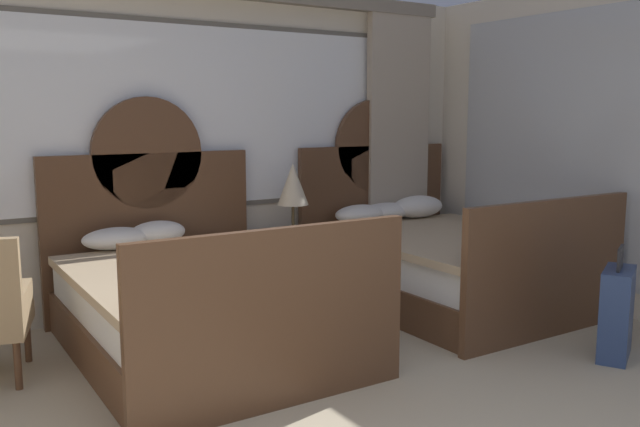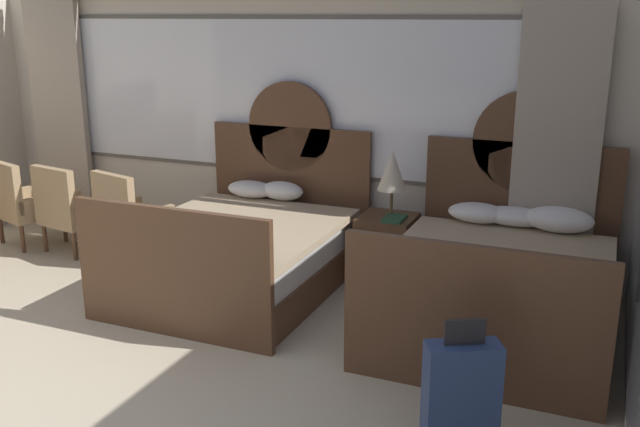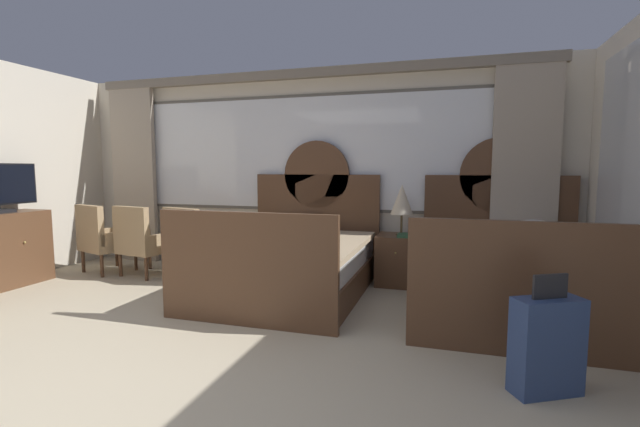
{
  "view_description": "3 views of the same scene",
  "coord_description": "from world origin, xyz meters",
  "px_view_note": "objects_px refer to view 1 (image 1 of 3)",
  "views": [
    {
      "loc": [
        -1.51,
        -1.41,
        1.63
      ],
      "look_at": [
        0.9,
        2.4,
        0.95
      ],
      "focal_mm": 37.67,
      "sensor_mm": 36.0,
      "label": 1
    },
    {
      "loc": [
        3.12,
        -2.42,
        2.38
      ],
      "look_at": [
        1.12,
        2.34,
        0.91
      ],
      "focal_mm": 39.43,
      "sensor_mm": 36.0,
      "label": 2
    },
    {
      "loc": [
        1.88,
        -1.69,
        1.39
      ],
      "look_at": [
        0.78,
        1.97,
        1.0
      ],
      "focal_mm": 24.38,
      "sensor_mm": 36.0,
      "label": 3
    }
  ],
  "objects_px": {
    "bed_near_mirror": "(442,260)",
    "nightstand_between_beds": "(291,268)",
    "suitcase_on_floor": "(617,313)",
    "table_lamp_on_nightstand": "(293,185)",
    "bed_near_window": "(199,300)",
    "book_on_nightstand": "(306,233)"
  },
  "relations": [
    {
      "from": "bed_near_window",
      "to": "suitcase_on_floor",
      "type": "distance_m",
      "value": 2.82
    },
    {
      "from": "bed_near_window",
      "to": "table_lamp_on_nightstand",
      "type": "height_order",
      "value": "bed_near_window"
    },
    {
      "from": "table_lamp_on_nightstand",
      "to": "suitcase_on_floor",
      "type": "xyz_separation_m",
      "value": [
        1.15,
        -2.32,
        -0.71
      ]
    },
    {
      "from": "bed_near_window",
      "to": "bed_near_mirror",
      "type": "distance_m",
      "value": 2.25
    },
    {
      "from": "table_lamp_on_nightstand",
      "to": "suitcase_on_floor",
      "type": "height_order",
      "value": "table_lamp_on_nightstand"
    },
    {
      "from": "bed_near_mirror",
      "to": "suitcase_on_floor",
      "type": "distance_m",
      "value": 1.64
    },
    {
      "from": "bed_near_window",
      "to": "bed_near_mirror",
      "type": "relative_size",
      "value": 1.0
    },
    {
      "from": "bed_near_mirror",
      "to": "book_on_nightstand",
      "type": "distance_m",
      "value": 1.21
    },
    {
      "from": "bed_near_window",
      "to": "book_on_nightstand",
      "type": "height_order",
      "value": "bed_near_window"
    },
    {
      "from": "bed_near_window",
      "to": "nightstand_between_beds",
      "type": "relative_size",
      "value": 3.6
    },
    {
      "from": "nightstand_between_beds",
      "to": "suitcase_on_floor",
      "type": "height_order",
      "value": "suitcase_on_floor"
    },
    {
      "from": "bed_near_window",
      "to": "suitcase_on_floor",
      "type": "height_order",
      "value": "bed_near_window"
    },
    {
      "from": "bed_near_mirror",
      "to": "nightstand_between_beds",
      "type": "height_order",
      "value": "bed_near_mirror"
    },
    {
      "from": "bed_near_mirror",
      "to": "nightstand_between_beds",
      "type": "distance_m",
      "value": 1.32
    },
    {
      "from": "bed_near_window",
      "to": "nightstand_between_beds",
      "type": "distance_m",
      "value": 1.33
    },
    {
      "from": "table_lamp_on_nightstand",
      "to": "bed_near_mirror",
      "type": "bearing_deg",
      "value": -32.27
    },
    {
      "from": "bed_near_window",
      "to": "book_on_nightstand",
      "type": "distance_m",
      "value": 1.39
    },
    {
      "from": "table_lamp_on_nightstand",
      "to": "bed_near_window",
      "type": "bearing_deg",
      "value": -148.59
    },
    {
      "from": "nightstand_between_beds",
      "to": "bed_near_window",
      "type": "bearing_deg",
      "value": -148.05
    },
    {
      "from": "table_lamp_on_nightstand",
      "to": "suitcase_on_floor",
      "type": "distance_m",
      "value": 2.69
    },
    {
      "from": "bed_near_window",
      "to": "nightstand_between_beds",
      "type": "bearing_deg",
      "value": 31.95
    },
    {
      "from": "bed_near_window",
      "to": "table_lamp_on_nightstand",
      "type": "xyz_separation_m",
      "value": [
        1.16,
        0.71,
        0.66
      ]
    }
  ]
}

